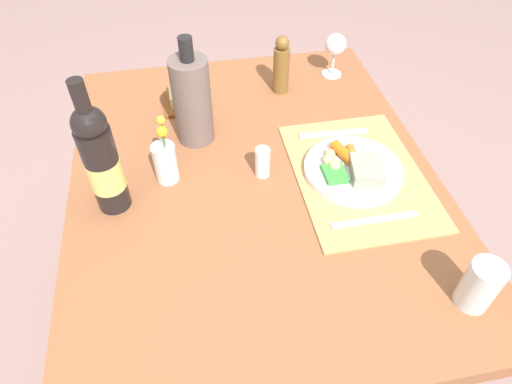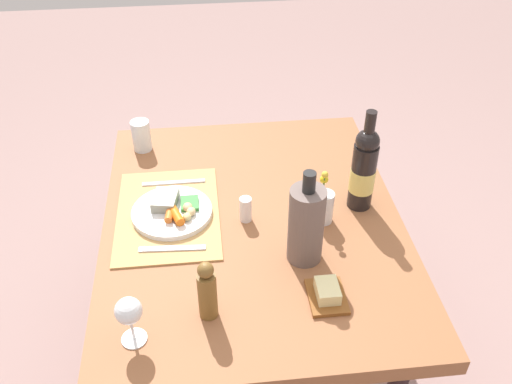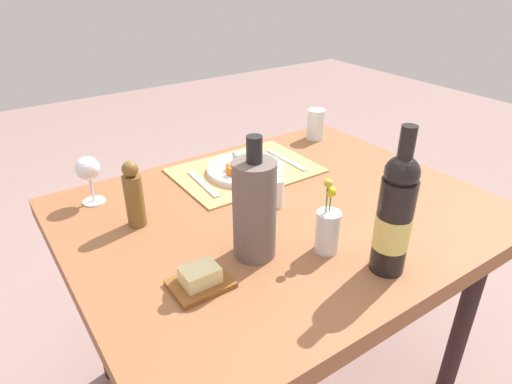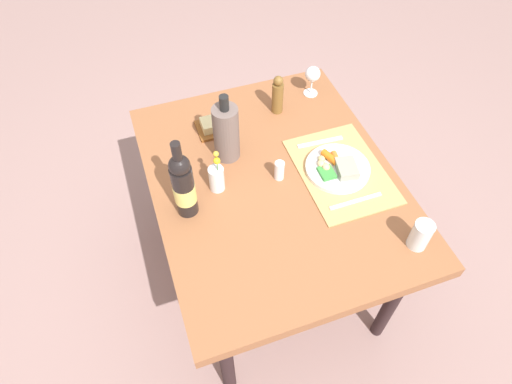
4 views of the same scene
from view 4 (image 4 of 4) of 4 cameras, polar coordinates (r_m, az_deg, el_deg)
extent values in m
plane|color=gray|center=(2.33, 1.72, -9.69)|extent=(8.00, 8.00, 0.00)
cube|color=brown|center=(1.76, 2.25, 1.15)|extent=(1.17, 0.94, 0.05)
cylinder|color=black|center=(1.97, 17.15, -13.05)|extent=(0.06, 0.06, 0.66)
cylinder|color=black|center=(2.41, 6.01, 6.14)|extent=(0.06, 0.06, 0.66)
cylinder|color=black|center=(1.80, -3.85, -20.50)|extent=(0.06, 0.06, 0.66)
cylinder|color=black|center=(2.28, -10.81, 1.79)|extent=(0.06, 0.06, 0.66)
cube|color=tan|center=(1.79, 10.86, 2.68)|extent=(0.46, 0.32, 0.01)
cylinder|color=silver|center=(1.78, 10.41, 3.02)|extent=(0.25, 0.25, 0.02)
cube|color=gray|center=(1.75, 11.53, 2.98)|extent=(0.11, 0.09, 0.03)
cylinder|color=orange|center=(1.79, 10.16, 4.38)|extent=(0.06, 0.03, 0.02)
cylinder|color=orange|center=(1.79, 9.41, 4.50)|extent=(0.08, 0.05, 0.03)
ellipsoid|color=tan|center=(1.75, 8.93, 3.22)|extent=(0.04, 0.03, 0.02)
ellipsoid|color=#DBB87E|center=(1.76, 8.34, 3.63)|extent=(0.03, 0.03, 0.02)
ellipsoid|color=tan|center=(1.78, 8.40, 4.23)|extent=(0.03, 0.03, 0.02)
cube|color=#388F3A|center=(1.74, 9.07, 2.45)|extent=(0.07, 0.06, 0.01)
cube|color=silver|center=(1.70, 12.65, -1.14)|extent=(0.02, 0.21, 0.00)
cube|color=silver|center=(1.88, 8.22, 6.35)|extent=(0.03, 0.20, 0.00)
cylinder|color=silver|center=(1.67, -5.06, 1.71)|extent=(0.06, 0.06, 0.11)
cylinder|color=#3F7233|center=(1.65, -4.93, 2.72)|extent=(0.00, 0.00, 0.18)
sphere|color=gold|center=(1.58, -5.15, 4.88)|extent=(0.02, 0.02, 0.02)
cylinder|color=#3F7233|center=(1.65, -4.86, 2.17)|extent=(0.00, 0.00, 0.16)
sphere|color=yellow|center=(1.59, -5.04, 4.00)|extent=(0.03, 0.03, 0.03)
cylinder|color=black|center=(1.57, -9.16, 0.19)|extent=(0.08, 0.08, 0.23)
sphere|color=black|center=(1.48, -9.79, 3.36)|extent=(0.07, 0.07, 0.07)
cylinder|color=black|center=(1.44, -10.08, 4.78)|extent=(0.03, 0.03, 0.10)
cylinder|color=#E2CE69|center=(1.58, -9.11, -0.06)|extent=(0.08, 0.08, 0.08)
cylinder|color=white|center=(2.12, 6.99, 12.47)|extent=(0.06, 0.06, 0.00)
cylinder|color=white|center=(2.09, 7.09, 13.29)|extent=(0.01, 0.01, 0.07)
sphere|color=white|center=(2.05, 7.28, 14.77)|extent=(0.07, 0.07, 0.07)
cylinder|color=brown|center=(1.97, 2.77, 11.92)|extent=(0.05, 0.05, 0.14)
sphere|color=brown|center=(1.91, 2.88, 14.03)|extent=(0.04, 0.04, 0.04)
cylinder|color=white|center=(1.71, 2.99, 2.80)|extent=(0.04, 0.04, 0.08)
cube|color=brown|center=(1.93, -6.03, 8.02)|extent=(0.13, 0.10, 0.01)
cube|color=beige|center=(1.91, -6.09, 8.55)|extent=(0.08, 0.06, 0.04)
cylinder|color=silver|center=(1.61, 20.33, -5.19)|extent=(0.07, 0.07, 0.12)
cylinder|color=#A6E2CB|center=(1.63, 20.10, -5.64)|extent=(0.06, 0.06, 0.06)
cylinder|color=#685853|center=(1.74, -3.83, 7.51)|extent=(0.10, 0.10, 0.24)
cylinder|color=black|center=(1.64, -4.11, 11.29)|extent=(0.04, 0.04, 0.06)
camera|label=1|loc=(0.63, 18.59, -8.56)|focal=31.45mm
camera|label=2|loc=(2.44, -8.45, 47.25)|focal=39.28mm
camera|label=3|loc=(1.89, -33.51, 22.60)|focal=31.17mm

